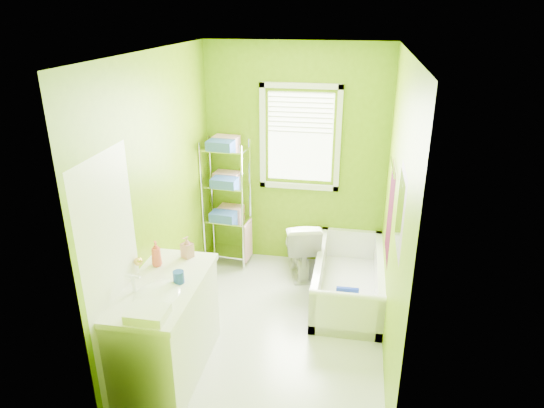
% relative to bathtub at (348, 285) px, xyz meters
% --- Properties ---
extents(ground, '(2.90, 2.90, 0.00)m').
position_rel_bathtub_xyz_m(ground, '(-0.70, -0.66, -0.15)').
color(ground, silver).
rests_on(ground, ground).
extents(room_envelope, '(2.14, 2.94, 2.62)m').
position_rel_bathtub_xyz_m(room_envelope, '(-0.70, -0.66, 1.39)').
color(room_envelope, '#648D06').
rests_on(room_envelope, ground).
extents(window, '(0.92, 0.05, 1.22)m').
position_rel_bathtub_xyz_m(window, '(-0.65, 0.76, 1.46)').
color(window, white).
rests_on(window, ground).
extents(door, '(0.09, 0.80, 2.00)m').
position_rel_bathtub_xyz_m(door, '(-1.74, -1.66, 0.85)').
color(door, white).
rests_on(door, ground).
extents(right_wall_decor, '(0.04, 1.48, 1.17)m').
position_rel_bathtub_xyz_m(right_wall_decor, '(0.34, -0.68, 1.17)').
color(right_wall_decor, '#41071B').
rests_on(right_wall_decor, ground).
extents(bathtub, '(0.70, 1.51, 0.49)m').
position_rel_bathtub_xyz_m(bathtub, '(0.00, 0.00, 0.00)').
color(bathtub, white).
rests_on(bathtub, ground).
extents(toilet, '(0.56, 0.76, 0.70)m').
position_rel_bathtub_xyz_m(toilet, '(-0.58, 0.43, 0.19)').
color(toilet, white).
rests_on(toilet, ground).
extents(vanity, '(0.59, 1.16, 1.10)m').
position_rel_bathtub_xyz_m(vanity, '(-1.46, -1.44, 0.31)').
color(vanity, white).
rests_on(vanity, ground).
extents(wire_shelf_unit, '(0.55, 0.44, 1.56)m').
position_rel_bathtub_xyz_m(wire_shelf_unit, '(-1.46, 0.55, 0.79)').
color(wire_shelf_unit, silver).
rests_on(wire_shelf_unit, ground).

